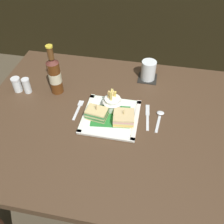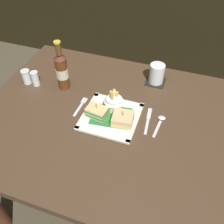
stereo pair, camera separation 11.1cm
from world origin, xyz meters
The scene contains 14 objects.
ground_plane centered at (0.00, 0.00, 0.00)m, with size 6.00×6.00×0.00m, color brown.
dining_table centered at (0.00, 0.00, 0.62)m, with size 1.27×0.96×0.73m.
square_plate centered at (-0.01, 0.00, 0.74)m, with size 0.25×0.25×0.02m.
sandwich_half_left centered at (-0.07, -0.02, 0.77)m, with size 0.10×0.08×0.08m.
sandwich_half_right centered at (0.05, -0.02, 0.76)m, with size 0.10×0.10×0.07m.
fries_cup centered at (-0.01, 0.05, 0.79)m, with size 0.09×0.09×0.11m.
beer_bottle centered at (-0.32, 0.13, 0.83)m, with size 0.06×0.06×0.26m.
drink_coaster centered at (0.13, 0.33, 0.73)m, with size 0.10×0.10×0.00m, color black.
water_glass centered at (0.13, 0.33, 0.78)m, with size 0.08×0.08×0.10m.
fork centered at (-0.18, 0.03, 0.73)m, with size 0.02×0.14×0.00m.
knife centered at (0.15, 0.04, 0.73)m, with size 0.03×0.17×0.00m.
spoon centered at (0.21, 0.05, 0.74)m, with size 0.04×0.14×0.01m.
salt_shaker centered at (-0.52, 0.10, 0.77)m, with size 0.05×0.05×0.08m.
pepper_shaker centered at (-0.46, 0.10, 0.77)m, with size 0.04×0.04×0.08m.
Camera 2 is at (0.25, -0.75, 1.56)m, focal length 39.75 mm.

